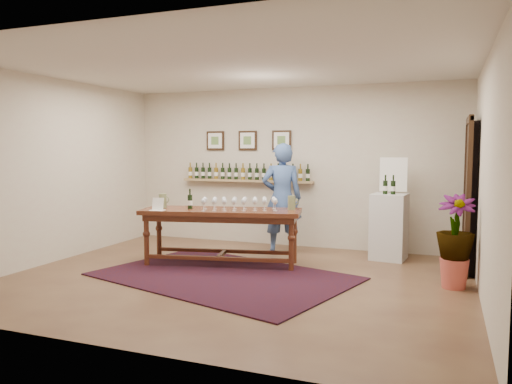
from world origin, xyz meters
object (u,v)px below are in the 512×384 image
(tasting_table, at_px, (221,218))
(potted_plant, at_px, (455,241))
(person, at_px, (282,198))
(display_pedestal, at_px, (389,227))

(tasting_table, height_order, potted_plant, potted_plant)
(tasting_table, distance_m, potted_plant, 3.24)
(potted_plant, distance_m, person, 2.99)
(display_pedestal, bearing_deg, potted_plant, -56.10)
(tasting_table, height_order, display_pedestal, display_pedestal)
(tasting_table, relative_size, potted_plant, 2.43)
(tasting_table, bearing_deg, person, 52.25)
(potted_plant, bearing_deg, person, 154.10)
(tasting_table, bearing_deg, potted_plant, -14.14)
(display_pedestal, bearing_deg, person, -176.66)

